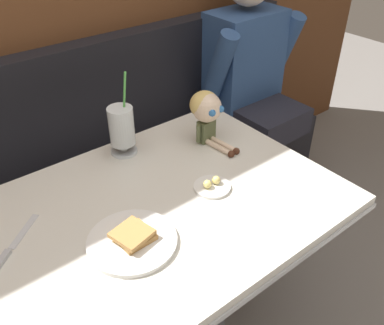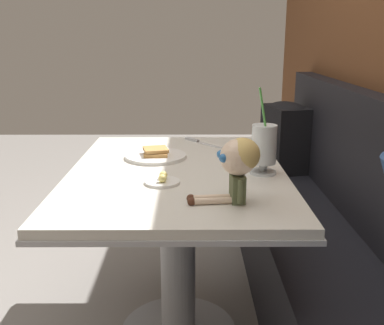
{
  "view_description": "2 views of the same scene",
  "coord_description": "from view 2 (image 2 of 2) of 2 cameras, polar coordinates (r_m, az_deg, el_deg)",
  "views": [
    {
      "loc": [
        -0.54,
        -0.65,
        1.58
      ],
      "look_at": [
        0.12,
        0.17,
        0.85
      ],
      "focal_mm": 39.09,
      "sensor_mm": 36.0,
      "label": 1
    },
    {
      "loc": [
        1.62,
        0.23,
        1.23
      ],
      "look_at": [
        0.0,
        0.24,
        0.77
      ],
      "focal_mm": 42.04,
      "sensor_mm": 36.0,
      "label": 2
    }
  ],
  "objects": [
    {
      "name": "booth_bench",
      "position": [
        1.94,
        17.54,
        -12.52
      ],
      "size": [
        2.6,
        0.48,
        1.0
      ],
      "color": "black",
      "rests_on": "ground"
    },
    {
      "name": "diner_table",
      "position": [
        1.76,
        -1.85,
        -6.97
      ],
      "size": [
        1.11,
        0.81,
        0.74
      ],
      "color": "silver",
      "rests_on": "ground"
    },
    {
      "name": "toast_plate",
      "position": [
        1.85,
        -4.61,
        0.92
      ],
      "size": [
        0.25,
        0.25,
        0.04
      ],
      "color": "white",
      "rests_on": "diner_table"
    },
    {
      "name": "milkshake_glass",
      "position": [
        1.63,
        9.11,
        1.96
      ],
      "size": [
        0.1,
        0.1,
        0.31
      ],
      "color": "silver",
      "rests_on": "diner_table"
    },
    {
      "name": "butter_saucer",
      "position": [
        1.53,
        -3.76,
        -2.33
      ],
      "size": [
        0.12,
        0.12,
        0.04
      ],
      "color": "white",
      "rests_on": "diner_table"
    },
    {
      "name": "butter_knife",
      "position": [
        2.12,
        0.63,
        2.74
      ],
      "size": [
        0.19,
        0.17,
        0.01
      ],
      "color": "silver",
      "rests_on": "diner_table"
    },
    {
      "name": "seated_doll",
      "position": [
        1.34,
        5.88,
        0.23
      ],
      "size": [
        0.12,
        0.22,
        0.2
      ],
      "color": "#5B6642",
      "rests_on": "diner_table"
    },
    {
      "name": "backpack",
      "position": [
        2.7,
        11.59,
        3.41
      ],
      "size": [
        0.34,
        0.3,
        0.41
      ],
      "color": "black",
      "rests_on": "booth_bench"
    }
  ]
}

